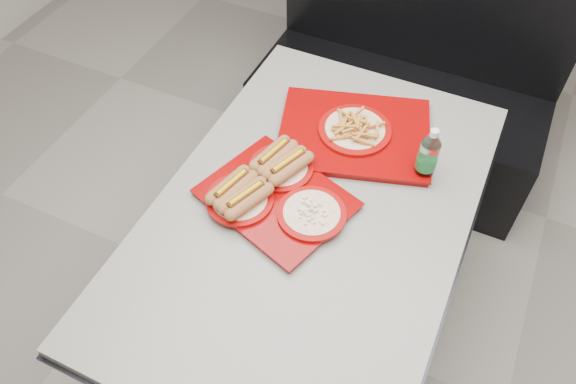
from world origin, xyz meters
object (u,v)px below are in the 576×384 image
at_px(tray_near, 273,191).
at_px(water_bottle, 427,158).
at_px(booth_bench, 403,86).
at_px(diner_table, 310,241).
at_px(tray_far, 355,131).

relative_size(tray_near, water_bottle, 2.49).
xyz_separation_m(booth_bench, water_bottle, (0.26, -0.82, 0.44)).
xyz_separation_m(booth_bench, tray_near, (-0.13, -1.10, 0.38)).
xyz_separation_m(diner_table, water_bottle, (0.26, 0.27, 0.25)).
bearing_deg(booth_bench, tray_far, -89.54).
bearing_deg(tray_far, booth_bench, 90.46).
xyz_separation_m(tray_near, tray_far, (0.13, 0.35, -0.00)).
height_order(tray_near, water_bottle, water_bottle).
relative_size(diner_table, booth_bench, 1.05).
relative_size(booth_bench, tray_near, 2.68).
bearing_deg(booth_bench, tray_near, -96.54).
relative_size(booth_bench, tray_far, 2.29).
relative_size(tray_near, tray_far, 0.85).
height_order(diner_table, water_bottle, water_bottle).
xyz_separation_m(tray_near, water_bottle, (0.39, 0.28, 0.05)).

